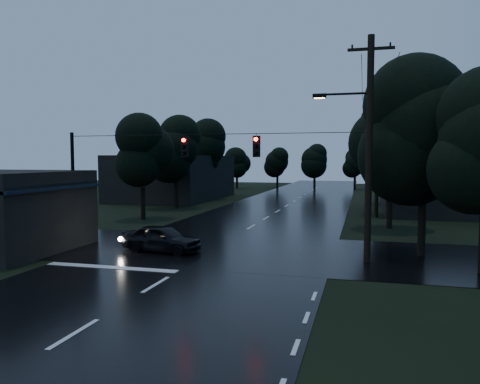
% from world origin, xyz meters
% --- Properties ---
extents(ground, '(160.00, 160.00, 0.00)m').
position_xyz_m(ground, '(0.00, 0.00, 0.00)').
color(ground, black).
rests_on(ground, ground).
extents(main_road, '(12.00, 120.00, 0.02)m').
position_xyz_m(main_road, '(0.00, 30.00, 0.00)').
color(main_road, black).
rests_on(main_road, ground).
extents(cross_street, '(60.00, 9.00, 0.02)m').
position_xyz_m(cross_street, '(0.00, 12.00, 0.00)').
color(cross_street, black).
rests_on(cross_street, ground).
extents(building_far_right, '(10.00, 14.00, 4.40)m').
position_xyz_m(building_far_right, '(14.00, 34.00, 2.20)').
color(building_far_right, black).
rests_on(building_far_right, ground).
extents(building_far_left, '(10.00, 16.00, 5.00)m').
position_xyz_m(building_far_left, '(-14.00, 40.00, 2.50)').
color(building_far_left, black).
rests_on(building_far_left, ground).
extents(utility_pole_main, '(3.50, 0.30, 10.00)m').
position_xyz_m(utility_pole_main, '(7.41, 11.00, 5.26)').
color(utility_pole_main, black).
rests_on(utility_pole_main, ground).
extents(utility_pole_far, '(2.00, 0.30, 7.50)m').
position_xyz_m(utility_pole_far, '(8.30, 28.00, 3.88)').
color(utility_pole_far, black).
rests_on(utility_pole_far, ground).
extents(anchor_pole_left, '(0.18, 0.18, 6.00)m').
position_xyz_m(anchor_pole_left, '(-7.50, 11.00, 3.00)').
color(anchor_pole_left, black).
rests_on(anchor_pole_left, ground).
extents(span_signals, '(15.00, 0.37, 1.12)m').
position_xyz_m(span_signals, '(0.56, 10.99, 5.24)').
color(span_signals, black).
rests_on(span_signals, ground).
extents(tree_corner_near, '(4.48, 4.48, 9.44)m').
position_xyz_m(tree_corner_near, '(10.00, 13.00, 5.99)').
color(tree_corner_near, black).
rests_on(tree_corner_near, ground).
extents(tree_left_a, '(3.92, 3.92, 8.26)m').
position_xyz_m(tree_left_a, '(-9.00, 22.00, 5.24)').
color(tree_left_a, black).
rests_on(tree_left_a, ground).
extents(tree_left_b, '(4.20, 4.20, 8.85)m').
position_xyz_m(tree_left_b, '(-9.60, 30.00, 5.62)').
color(tree_left_b, black).
rests_on(tree_left_b, ground).
extents(tree_left_c, '(4.48, 4.48, 9.44)m').
position_xyz_m(tree_left_c, '(-10.20, 40.00, 5.99)').
color(tree_left_c, black).
rests_on(tree_left_c, ground).
extents(tree_right_a, '(4.20, 4.20, 8.85)m').
position_xyz_m(tree_right_a, '(9.00, 22.00, 5.62)').
color(tree_right_a, black).
rests_on(tree_right_a, ground).
extents(tree_right_b, '(4.48, 4.48, 9.44)m').
position_xyz_m(tree_right_b, '(9.60, 30.00, 5.99)').
color(tree_right_b, black).
rests_on(tree_right_b, ground).
extents(tree_right_c, '(4.76, 4.76, 10.03)m').
position_xyz_m(tree_right_c, '(10.20, 40.00, 6.37)').
color(tree_right_c, black).
rests_on(tree_right_c, ground).
extents(car, '(4.13, 2.01, 1.36)m').
position_xyz_m(car, '(-2.35, 10.73, 0.68)').
color(car, black).
rests_on(car, ground).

